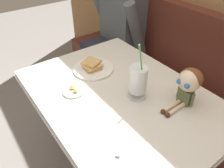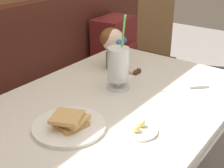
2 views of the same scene
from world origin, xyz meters
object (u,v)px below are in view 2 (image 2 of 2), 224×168
Objects in this scene: toast_plate at (69,124)px; backpack at (115,42)px; butter_knife at (206,86)px; seated_doll at (113,42)px; milkshake_glass at (118,66)px; butter_saucer at (139,130)px.

toast_plate is 0.62× the size of backpack.
backpack is (0.50, 0.85, -0.09)m from butter_knife.
seated_doll is at bearing 96.39° from butter_knife.
toast_plate is 0.58m from seated_doll.
seated_doll is (0.18, 0.16, 0.03)m from milkshake_glass.
butter_saucer is (-0.23, -0.25, -0.09)m from milkshake_glass.
butter_saucer is at bearing -58.80° from toast_plate.
butter_saucer is 0.59m from seated_doll.
toast_plate is 0.79× the size of milkshake_glass.
butter_saucer is at bearing -134.87° from seated_doll.
seated_doll is (-0.05, 0.46, 0.12)m from butter_knife.
milkshake_glass is at bearing 47.48° from butter_saucer.
toast_plate is 0.23m from butter_saucer.
seated_doll is at bearing 41.79° from milkshake_glass.
milkshake_glass is 0.78× the size of backpack.
toast_plate is at bearing 121.20° from butter_saucer.
toast_plate is 1.24m from backpack.
butter_saucer is at bearing -140.05° from backpack.
butter_saucer is at bearing 173.83° from butter_knife.
butter_knife is at bearing -6.17° from butter_saucer.
milkshake_glass is 0.24m from seated_doll.
butter_knife is 0.99m from backpack.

